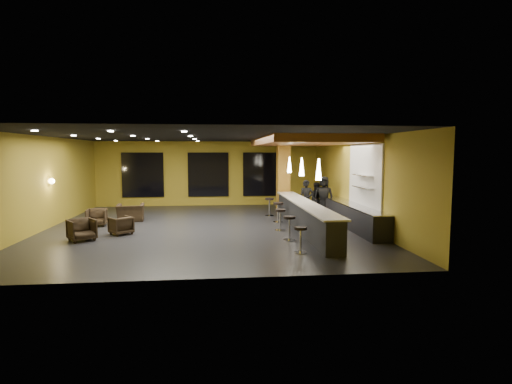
{
  "coord_description": "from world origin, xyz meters",
  "views": [
    {
      "loc": [
        0.34,
        -15.47,
        2.87
      ],
      "look_at": [
        2.0,
        0.5,
        1.3
      ],
      "focal_mm": 28.0,
      "sensor_mm": 36.0,
      "label": 1
    }
  ],
  "objects": [
    {
      "name": "staff_c",
      "position": [
        5.25,
        2.08,
        0.91
      ],
      "size": [
        1.04,
        0.86,
        1.83
      ],
      "primitive_type": "imported",
      "rotation": [
        0.0,
        0.0,
        -0.37
      ],
      "color": "black",
      "rests_on": "floor"
    },
    {
      "name": "staff_b",
      "position": [
        5.01,
        2.31,
        0.76
      ],
      "size": [
        0.76,
        0.6,
        1.53
      ],
      "primitive_type": "imported",
      "rotation": [
        0.0,
        0.0,
        0.03
      ],
      "color": "black",
      "rests_on": "floor"
    },
    {
      "name": "prep_counter",
      "position": [
        5.65,
        -0.5,
        0.43
      ],
      "size": [
        0.7,
        6.0,
        0.86
      ],
      "primitive_type": "cube",
      "color": "black",
      "rests_on": "floor"
    },
    {
      "name": "wall_sconce",
      "position": [
        -5.88,
        0.5,
        1.8
      ],
      "size": [
        0.22,
        0.22,
        0.22
      ],
      "primitive_type": "sphere",
      "color": "#FFE5B2",
      "rests_on": "wall_left"
    },
    {
      "name": "pendant_1",
      "position": [
        3.65,
        -0.5,
        2.35
      ],
      "size": [
        0.2,
        0.2,
        0.7
      ],
      "primitive_type": "cone",
      "color": "white",
      "rests_on": "wood_soffit"
    },
    {
      "name": "window_right",
      "position": [
        3.0,
        6.44,
        1.7
      ],
      "size": [
        2.2,
        0.06,
        2.4
      ],
      "primitive_type": "cube",
      "color": "black",
      "rests_on": "wall_back"
    },
    {
      "name": "ceiling",
      "position": [
        0.0,
        0.0,
        3.55
      ],
      "size": [
        12.0,
        13.0,
        0.1
      ],
      "primitive_type": "cube",
      "color": "black"
    },
    {
      "name": "bar_counter",
      "position": [
        3.65,
        -1.0,
        0.5
      ],
      "size": [
        0.6,
        8.0,
        1.0
      ],
      "primitive_type": "cube",
      "color": "black",
      "rests_on": "floor"
    },
    {
      "name": "window_center",
      "position": [
        0.0,
        6.44,
        1.7
      ],
      "size": [
        2.2,
        0.06,
        2.4
      ],
      "primitive_type": "cube",
      "color": "black",
      "rests_on": "wall_back"
    },
    {
      "name": "wall_front",
      "position": [
        0.0,
        -6.55,
        1.75
      ],
      "size": [
        12.0,
        0.1,
        3.5
      ],
      "primitive_type": "cube",
      "color": "olive",
      "rests_on": "floor"
    },
    {
      "name": "bar_stool_4",
      "position": [
        2.82,
        2.4,
        0.53
      ],
      "size": [
        0.42,
        0.42,
        0.83
      ],
      "rotation": [
        0.0,
        0.0,
        -0.3
      ],
      "color": "silver",
      "rests_on": "floor"
    },
    {
      "name": "staff_a",
      "position": [
        4.34,
        1.59,
        0.85
      ],
      "size": [
        0.7,
        0.54,
        1.7
      ],
      "primitive_type": "imported",
      "rotation": [
        0.0,
        0.0,
        -0.23
      ],
      "color": "black",
      "rests_on": "floor"
    },
    {
      "name": "column",
      "position": [
        3.65,
        3.6,
        1.75
      ],
      "size": [
        0.6,
        0.6,
        3.5
      ],
      "primitive_type": "cube",
      "color": "olive",
      "rests_on": "floor"
    },
    {
      "name": "armchair_b",
      "position": [
        -2.98,
        -1.12,
        0.32
      ],
      "size": [
        0.97,
        0.97,
        0.64
      ],
      "primitive_type": "imported",
      "rotation": [
        0.0,
        0.0,
        3.81
      ],
      "color": "black",
      "rests_on": "floor"
    },
    {
      "name": "armchair_a",
      "position": [
        -4.02,
        -2.05,
        0.36
      ],
      "size": [
        1.08,
        1.09,
        0.72
      ],
      "primitive_type": "imported",
      "rotation": [
        0.0,
        0.0,
        0.61
      ],
      "color": "black",
      "rests_on": "floor"
    },
    {
      "name": "prep_top",
      "position": [
        5.65,
        -0.5,
        0.89
      ],
      "size": [
        0.72,
        6.0,
        0.03
      ],
      "primitive_type": "cube",
      "color": "silver",
      "rests_on": "prep_counter"
    },
    {
      "name": "wall_shelf_lower",
      "position": [
        5.82,
        -1.2,
        1.6
      ],
      "size": [
        0.3,
        1.5,
        0.03
      ],
      "primitive_type": "cube",
      "color": "silver",
      "rests_on": "wall_right"
    },
    {
      "name": "pendant_0",
      "position": [
        3.65,
        -3.0,
        2.35
      ],
      "size": [
        0.2,
        0.2,
        0.7
      ],
      "primitive_type": "cone",
      "color": "white",
      "rests_on": "wood_soffit"
    },
    {
      "name": "wood_soffit",
      "position": [
        4.0,
        1.0,
        3.36
      ],
      "size": [
        3.6,
        8.0,
        0.28
      ],
      "primitive_type": "cube",
      "color": "brown",
      "rests_on": "ceiling"
    },
    {
      "name": "tile_backsplash",
      "position": [
        5.96,
        -1.0,
        2.0
      ],
      "size": [
        0.06,
        3.2,
        2.4
      ],
      "primitive_type": "cube",
      "color": "white",
      "rests_on": "wall_right"
    },
    {
      "name": "bar_top",
      "position": [
        3.65,
        -1.0,
        1.02
      ],
      "size": [
        0.78,
        8.1,
        0.05
      ],
      "primitive_type": "cube",
      "color": "beige",
      "rests_on": "bar_counter"
    },
    {
      "name": "pendant_2",
      "position": [
        3.65,
        2.0,
        2.35
      ],
      "size": [
        0.2,
        0.2,
        0.7
      ],
      "primitive_type": "cone",
      "color": "white",
      "rests_on": "wood_soffit"
    },
    {
      "name": "bar_stool_3",
      "position": [
        2.94,
        0.68,
        0.54
      ],
      "size": [
        0.43,
        0.43,
        0.84
      ],
      "rotation": [
        0.0,
        0.0,
        0.1
      ],
      "color": "silver",
      "rests_on": "floor"
    },
    {
      "name": "wall_right",
      "position": [
        6.05,
        0.0,
        1.75
      ],
      "size": [
        0.1,
        13.0,
        3.5
      ],
      "primitive_type": "cube",
      "color": "olive",
      "rests_on": "floor"
    },
    {
      "name": "armchair_c",
      "position": [
        -4.31,
        0.67,
        0.34
      ],
      "size": [
        0.81,
        0.83,
        0.68
      ],
      "primitive_type": "imported",
      "rotation": [
        0.0,
        0.0,
        0.12
      ],
      "color": "black",
      "rests_on": "floor"
    },
    {
      "name": "bar_stool_2",
      "position": [
        2.74,
        -1.07,
        0.51
      ],
      "size": [
        0.41,
        0.41,
        0.8
      ],
      "rotation": [
        0.0,
        0.0,
        -0.17
      ],
      "color": "silver",
      "rests_on": "floor"
    },
    {
      "name": "wall_back",
      "position": [
        0.0,
        6.55,
        1.75
      ],
      "size": [
        12.0,
        0.1,
        3.5
      ],
      "primitive_type": "cube",
      "color": "olive",
      "rests_on": "floor"
    },
    {
      "name": "bar_stool_0",
      "position": [
        2.78,
        -4.39,
        0.49
      ],
      "size": [
        0.39,
        0.39,
        0.76
      ],
      "rotation": [
        0.0,
        0.0,
        0.31
      ],
      "color": "silver",
      "rests_on": "floor"
    },
    {
      "name": "bar_stool_1",
      "position": [
        2.77,
        -2.72,
        0.52
      ],
      "size": [
        0.41,
        0.41,
        0.81
      ],
      "rotation": [
        0.0,
        0.0,
        0.05
      ],
      "color": "silver",
      "rests_on": "floor"
    },
    {
      "name": "armchair_d",
      "position": [
        -3.21,
        1.7,
        0.36
      ],
      "size": [
        1.2,
        1.07,
        0.71
      ],
      "primitive_type": "imported",
      "rotation": [
        0.0,
        0.0,
        3.25
      ],
      "color": "black",
      "rests_on": "floor"
    },
    {
      "name": "window_left",
      "position": [
        -3.5,
        6.44,
        1.7
      ],
      "size": [
        2.2,
        0.06,
        2.4
      ],
      "primitive_type": "cube",
      "color": "black",
      "rests_on": "wall_back"
    },
    {
      "name": "floor",
      "position": [
        0.0,
        0.0,
        -0.05
      ],
      "size": [
        12.0,
        13.0,
        0.1
      ],
      "primitive_type": "cube",
      "color": "black",
      "rests_on": "ground"
    },
    {
      "name": "wall_left",
      "position": [
        -6.05,
        0.0,
        1.75
      ],
      "size": [
        0.1,
        13.0,
        3.5
      ],
      "primitive_type": "cube",
      "color": "olive",
      "rests_on": "floor"
    },
    {
      "name": "wall_shelf_upper",
      "position": [
        5.82,
        -1.2,
        2.05
      ],
      "size": [
        0.3,
        1.5,
        0.03
      ],
      "primitive_type": "cube",
      "color": "silver",
      "rests_on": "wall_right"
    }
  ]
}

